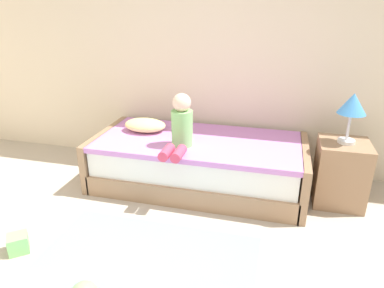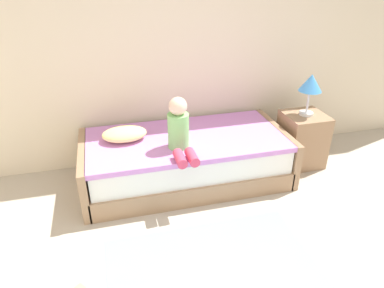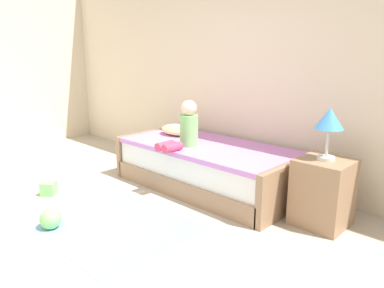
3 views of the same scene
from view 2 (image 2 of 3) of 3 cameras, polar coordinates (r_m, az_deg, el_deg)
The scene contains 7 objects.
wall_rear at distance 3.82m, azimuth -2.01°, elevation 18.14°, with size 7.20×0.10×2.90m, color beige.
bed at distance 3.66m, azimuth -0.99°, elevation -2.45°, with size 2.11×1.00×0.50m.
nightstand at distance 4.13m, azimuth 17.47°, elevation 0.75°, with size 0.44×0.44×0.60m, color #997556.
table_lamp at distance 3.90m, azimuth 18.80°, elevation 9.11°, with size 0.24×0.24×0.45m.
child_figure at distance 3.23m, azimuth -2.06°, elevation 2.37°, with size 0.20×0.51×0.50m.
pillow at distance 3.52m, azimuth -10.97°, elevation 1.62°, with size 0.44×0.30×0.13m, color #F2E58C.
area_rug at distance 2.81m, azimuth 3.81°, elevation -20.11°, with size 1.60×1.10×0.01m, color #7AA8CC.
Camera 2 is at (-0.83, -1.08, 2.09)m, focal length 32.72 mm.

